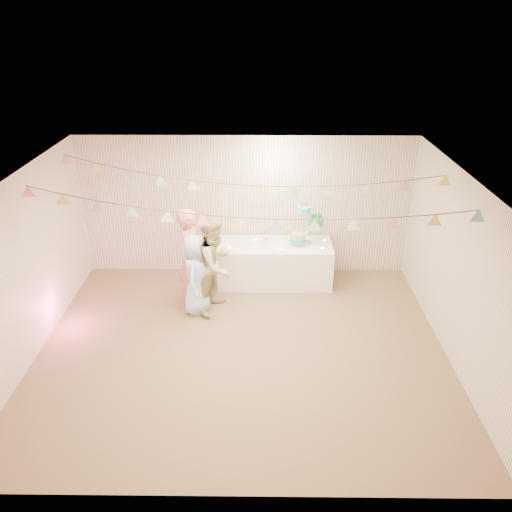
{
  "coord_description": "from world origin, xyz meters",
  "views": [
    {
      "loc": [
        0.27,
        -6.02,
        4.57
      ],
      "look_at": [
        0.2,
        0.8,
        1.15
      ],
      "focal_mm": 35.0,
      "sensor_mm": 36.0,
      "label": 1
    }
  ],
  "objects_px": {
    "table": "(275,263)",
    "cake_stand": "(306,225)",
    "person_adult_a": "(192,257)",
    "person_child": "(196,274)",
    "person_adult_b": "(215,264)"
  },
  "relations": [
    {
      "from": "table",
      "to": "cake_stand",
      "type": "relative_size",
      "value": 2.78
    },
    {
      "from": "table",
      "to": "person_adult_a",
      "type": "bearing_deg",
      "value": -152.63
    },
    {
      "from": "table",
      "to": "person_adult_a",
      "type": "distance_m",
      "value": 1.64
    },
    {
      "from": "cake_stand",
      "to": "person_adult_b",
      "type": "height_order",
      "value": "person_adult_b"
    },
    {
      "from": "table",
      "to": "person_adult_a",
      "type": "xyz_separation_m",
      "value": [
        -1.39,
        -0.72,
        0.48
      ]
    },
    {
      "from": "table",
      "to": "person_child",
      "type": "xyz_separation_m",
      "value": [
        -1.3,
        -0.99,
        0.31
      ]
    },
    {
      "from": "person_adult_a",
      "to": "cake_stand",
      "type": "bearing_deg",
      "value": -60.53
    },
    {
      "from": "person_adult_b",
      "to": "person_adult_a",
      "type": "bearing_deg",
      "value": 89.49
    },
    {
      "from": "person_adult_a",
      "to": "person_child",
      "type": "distance_m",
      "value": 0.33
    },
    {
      "from": "cake_stand",
      "to": "person_child",
      "type": "distance_m",
      "value": 2.17
    },
    {
      "from": "table",
      "to": "person_adult_b",
      "type": "relative_size",
      "value": 1.23
    },
    {
      "from": "table",
      "to": "person_child",
      "type": "height_order",
      "value": "person_child"
    },
    {
      "from": "person_child",
      "to": "person_adult_b",
      "type": "bearing_deg",
      "value": -66.17
    },
    {
      "from": "person_adult_b",
      "to": "person_child",
      "type": "xyz_separation_m",
      "value": [
        -0.31,
        -0.09,
        -0.14
      ]
    },
    {
      "from": "cake_stand",
      "to": "person_adult_a",
      "type": "bearing_deg",
      "value": -158.36
    }
  ]
}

